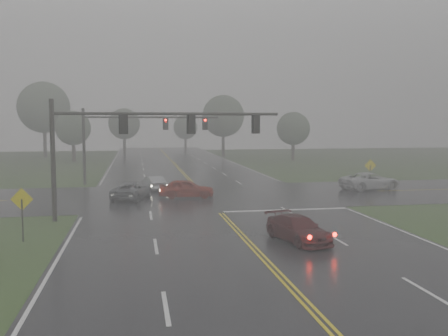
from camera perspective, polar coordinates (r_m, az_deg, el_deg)
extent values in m
plane|color=#31471E|center=(19.13, 6.90, -12.68)|extent=(180.00, 180.00, 0.00)
cube|color=black|center=(38.23, -1.86, -3.62)|extent=(18.00, 160.00, 0.02)
cube|color=black|center=(40.19, -2.27, -3.19)|extent=(120.00, 14.00, 0.02)
cube|color=silver|center=(33.80, 7.10, -4.82)|extent=(8.50, 0.50, 0.01)
imported|color=#3F0B0D|center=(25.12, 8.45, -8.35)|extent=(2.72, 4.62, 1.26)
imported|color=maroon|center=(39.10, -4.29, -3.43)|extent=(4.45, 2.18, 1.46)
imported|color=#A8ABB0|center=(43.70, -8.04, -2.56)|extent=(2.15, 3.94, 1.23)
imported|color=#585B60|center=(39.18, -10.50, -3.49)|extent=(3.50, 5.07, 1.29)
imported|color=silver|center=(45.70, 16.31, -2.38)|extent=(5.72, 3.47, 1.48)
cylinder|color=black|center=(31.16, -18.95, 0.81)|extent=(0.28, 0.28, 7.26)
cylinder|color=black|center=(31.08, -19.11, 6.01)|extent=(0.18, 0.18, 0.81)
cylinder|color=black|center=(30.77, -6.32, 6.18)|extent=(13.72, 0.18, 0.18)
cube|color=black|center=(30.71, -11.44, 4.98)|extent=(0.34, 0.28, 1.06)
cube|color=black|center=(30.87, -11.43, 4.98)|extent=(0.55, 0.03, 1.26)
cube|color=black|center=(30.88, -3.76, 5.07)|extent=(0.34, 0.28, 1.06)
cube|color=black|center=(31.04, -3.79, 5.07)|extent=(0.55, 0.03, 1.26)
cube|color=black|center=(31.60, 3.71, 5.08)|extent=(0.34, 0.28, 1.06)
cube|color=black|center=(31.76, 3.64, 5.08)|extent=(0.55, 0.03, 1.26)
cylinder|color=black|center=(48.97, -15.71, 2.38)|extent=(0.28, 0.28, 7.23)
cylinder|color=black|center=(48.92, -15.79, 5.67)|extent=(0.18, 0.18, 0.80)
cylinder|color=black|center=(48.71, -8.21, 5.76)|extent=(12.85, 0.18, 0.18)
cube|color=black|center=(48.69, -11.24, 5.01)|extent=(0.34, 0.28, 1.05)
cube|color=black|center=(48.85, -11.23, 5.01)|extent=(0.55, 0.03, 1.26)
cylinder|color=#FF0C05|center=(48.53, -11.25, 5.40)|extent=(0.22, 0.06, 0.22)
cube|color=black|center=(48.76, -6.69, 5.07)|extent=(0.34, 0.28, 1.05)
cube|color=black|center=(48.93, -6.70, 5.07)|extent=(0.55, 0.03, 1.26)
cylinder|color=#FF0C05|center=(48.60, -6.68, 5.46)|extent=(0.22, 0.06, 0.22)
cube|color=black|center=(49.14, -2.18, 5.10)|extent=(0.34, 0.28, 1.05)
cube|color=black|center=(49.30, -2.20, 5.10)|extent=(0.55, 0.03, 1.26)
cylinder|color=#FF0C05|center=(48.98, -2.15, 5.49)|extent=(0.22, 0.06, 0.22)
cylinder|color=black|center=(26.50, -22.04, -5.61)|extent=(0.07, 0.07, 2.12)
cube|color=yellow|center=(26.36, -22.11, -3.33)|extent=(1.11, 0.22, 1.12)
cylinder|color=black|center=(45.86, 16.37, -1.03)|extent=(0.07, 0.07, 2.10)
cube|color=yellow|center=(45.78, 16.39, 0.28)|extent=(1.10, 0.08, 1.10)
cylinder|color=#342A22|center=(78.63, -16.80, 1.78)|extent=(0.56, 0.56, 2.94)
sphere|color=#35452E|center=(78.51, -16.87, 4.40)|extent=(5.23, 5.23, 5.23)
cylinder|color=#342A22|center=(86.38, -0.09, 2.66)|extent=(0.53, 0.53, 4.07)
sphere|color=#35452E|center=(86.30, -0.09, 5.96)|extent=(7.23, 7.23, 7.23)
cylinder|color=#342A22|center=(95.49, -11.30, 2.57)|extent=(0.53, 0.53, 3.29)
sphere|color=#35452E|center=(95.39, -11.35, 4.98)|extent=(5.84, 5.84, 5.84)
cylinder|color=#342A22|center=(77.90, 7.89, 1.90)|extent=(0.50, 0.50, 2.88)
sphere|color=#35452E|center=(77.78, 7.92, 4.50)|extent=(5.13, 5.13, 5.13)
cylinder|color=#342A22|center=(90.55, -19.78, 2.74)|extent=(0.59, 0.59, 4.90)
sphere|color=#35452E|center=(90.53, -19.90, 6.53)|extent=(8.72, 8.72, 8.72)
cylinder|color=#342A22|center=(105.18, -4.42, 2.77)|extent=(0.53, 0.53, 2.84)
sphere|color=#35452E|center=(105.09, -4.43, 4.66)|extent=(5.05, 5.05, 5.05)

